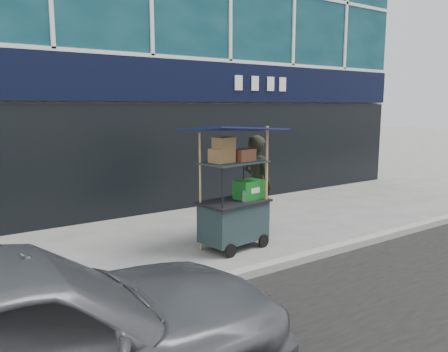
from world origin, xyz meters
TOP-DOWN VIEW (x-y plane):
  - ground at (0.00, 0.00)m, footprint 80.00×80.00m
  - curb at (0.00, -0.20)m, footprint 80.00×0.18m
  - vendor_cart at (0.04, 0.96)m, footprint 1.67×1.28m
  - vendor_man at (0.87, 1.40)m, footprint 0.49×0.70m

SIDE VIEW (x-z plane):
  - ground at x=0.00m, z-range 0.00..0.00m
  - curb at x=0.00m, z-range 0.00..0.12m
  - vendor_cart at x=0.04m, z-range -0.31..1.76m
  - vendor_man at x=0.87m, z-range 0.00..1.84m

